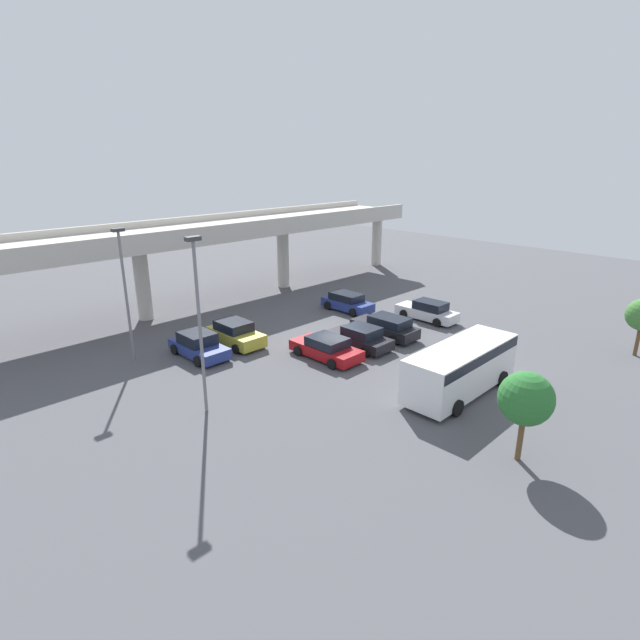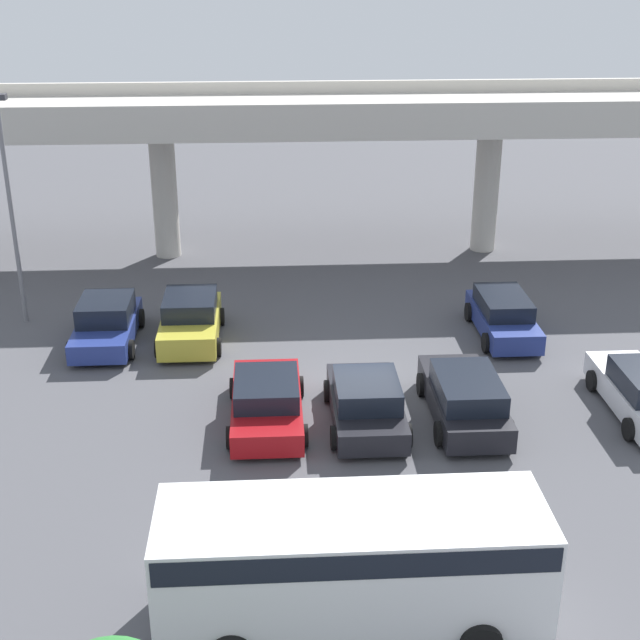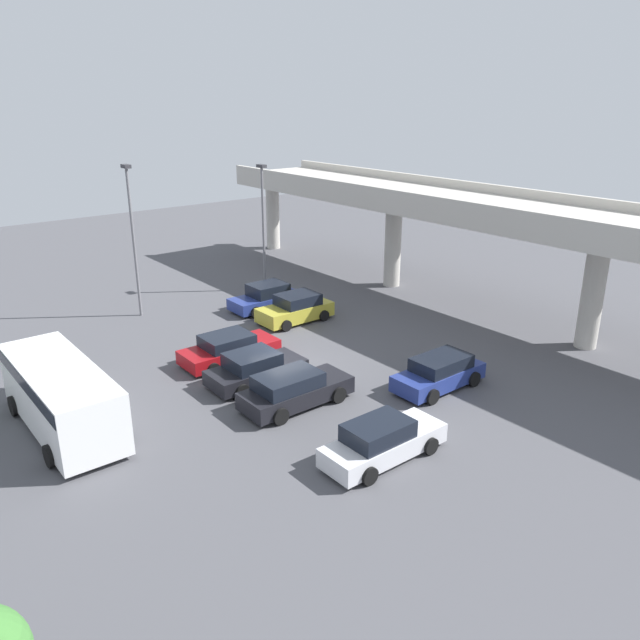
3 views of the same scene
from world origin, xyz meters
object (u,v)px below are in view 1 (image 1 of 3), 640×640
parked_car_0 (199,345)px  parked_car_3 (360,338)px  parked_car_2 (326,348)px  shuttle_bus (461,365)px  parked_car_4 (386,327)px  parked_car_5 (347,302)px  lamp_post_near_aisle (199,315)px  parked_car_6 (428,311)px  parked_car_1 (235,334)px  tree_front_left (526,399)px  lamp_post_mid_lot (125,286)px

parked_car_0 → parked_car_3: (8.38, -6.27, -0.03)m
parked_car_2 → shuttle_bus: size_ratio=0.62×
parked_car_4 → parked_car_5: 6.62m
parked_car_2 → lamp_post_near_aisle: 10.23m
parked_car_5 → shuttle_bus: shuttle_bus is taller
parked_car_0 → lamp_post_near_aisle: bearing=-29.4°
parked_car_3 → parked_car_5: (5.54, 6.12, 0.03)m
lamp_post_near_aisle → parked_car_6: bearing=1.0°
parked_car_1 → parked_car_3: parked_car_1 is taller
parked_car_3 → shuttle_bus: size_ratio=0.58×
shuttle_bus → parked_car_6: bearing=-138.7°
parked_car_3 → parked_car_4: 2.88m
parked_car_2 → shuttle_bus: shuttle_bus is taller
parked_car_2 → parked_car_5: parked_car_5 is taller
parked_car_3 → tree_front_left: size_ratio=1.13×
shuttle_bus → lamp_post_mid_lot: (-10.53, 16.51, 3.24)m
parked_car_1 → lamp_post_near_aisle: 10.27m
parked_car_0 → parked_car_1: size_ratio=1.02×
parked_car_1 → parked_car_6: size_ratio=0.89×
parked_car_0 → parked_car_1: (2.90, 0.07, 0.03)m
parked_car_4 → parked_car_6: 5.27m
parked_car_4 → lamp_post_near_aisle: size_ratio=0.56×
parked_car_2 → parked_car_3: (2.85, -0.33, 0.03)m
shuttle_bus → parked_car_5: bearing=-115.3°
parked_car_3 → parked_car_6: bearing=-89.4°
parked_car_0 → parked_car_5: parked_car_0 is taller
parked_car_1 → tree_front_left: bearing=1.2°
lamp_post_near_aisle → parked_car_2: bearing=3.6°
parked_car_1 → parked_car_5: parked_car_1 is taller
parked_car_1 → parked_car_6: parked_car_1 is taller
parked_car_4 → parked_car_5: parked_car_4 is taller
parked_car_2 → parked_car_1: bearing=23.6°
parked_car_2 → parked_car_4: 5.74m
parked_car_2 → parked_car_5: bearing=-55.4°
parked_car_6 → tree_front_left: 18.81m
parked_car_0 → parked_car_4: parked_car_0 is taller
tree_front_left → parked_car_5: bearing=61.2°
parked_car_0 → parked_car_4: bearing=61.1°
lamp_post_near_aisle → lamp_post_mid_lot: size_ratio=1.06×
parked_car_5 → lamp_post_mid_lot: size_ratio=0.54×
parked_car_1 → parked_car_2: 6.56m
lamp_post_mid_lot → lamp_post_near_aisle: bearing=-92.3°
parked_car_5 → tree_front_left: bearing=-28.8°
lamp_post_mid_lot → tree_front_left: bearing=-72.8°
parked_car_3 → lamp_post_near_aisle: 12.83m
parked_car_2 → parked_car_5: size_ratio=1.08×
shuttle_bus → lamp_post_mid_lot: 19.85m
lamp_post_mid_lot → parked_car_6: bearing=-22.7°
parked_car_3 → parked_car_4: (2.88, 0.06, 0.04)m
parked_car_5 → parked_car_6: (2.61, -6.03, -0.01)m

